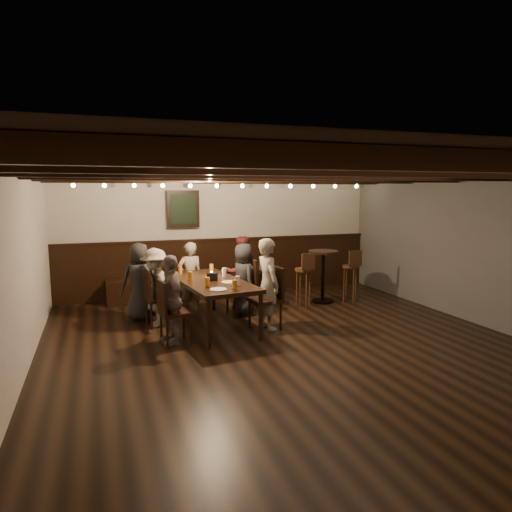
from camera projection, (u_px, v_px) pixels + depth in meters
name	position (u px, v px, depth m)	size (l,w,h in m)	color
room	(225.00, 249.00, 8.05)	(7.00, 7.00, 7.00)	black
dining_table	(211.00, 284.00, 6.99)	(1.11, 2.07, 0.74)	black
chair_left_near	(158.00, 308.00, 7.14)	(0.45, 0.45, 0.89)	black
chair_left_far	(174.00, 323.00, 6.34)	(0.45, 0.45, 0.89)	black
chair_right_near	(242.00, 298.00, 7.76)	(0.48, 0.48, 0.95)	black
chair_right_far	(266.00, 310.00, 6.96)	(0.48, 0.48, 0.96)	black
person_bench_left	(140.00, 281.00, 7.41)	(0.62, 0.41, 1.28)	#252427
person_bench_centre	(190.00, 277.00, 7.94)	(0.45, 0.29, 1.23)	gray
person_bench_right	(241.00, 272.00, 8.19)	(0.63, 0.49, 1.30)	maroon
person_left_near	(156.00, 287.00, 7.08)	(0.79, 0.46, 1.23)	gray
person_left_far	(171.00, 299.00, 6.27)	(0.73, 0.30, 1.24)	gray
person_right_near	(243.00, 279.00, 7.73)	(0.60, 0.39, 1.23)	black
person_right_far	(268.00, 284.00, 6.91)	(0.51, 0.33, 1.40)	gray
pint_a	(180.00, 270.00, 7.47)	(0.07, 0.07, 0.14)	#BF7219
pint_b	(211.00, 268.00, 7.66)	(0.07, 0.07, 0.14)	#BF7219
pint_c	(190.00, 276.00, 6.93)	(0.07, 0.07, 0.14)	#BF7219
pint_d	(224.00, 272.00, 7.28)	(0.07, 0.07, 0.14)	silver
pint_e	(208.00, 282.00, 6.48)	(0.07, 0.07, 0.14)	#BF7219
pint_f	(237.00, 281.00, 6.57)	(0.07, 0.07, 0.14)	silver
pint_g	(235.00, 285.00, 6.28)	(0.07, 0.07, 0.14)	#BF7219
plate_near	(219.00, 289.00, 6.29)	(0.24, 0.24, 0.01)	white
plate_far	(229.00, 282.00, 6.79)	(0.24, 0.24, 0.01)	white
condiment_caddy	(212.00, 277.00, 6.93)	(0.15, 0.10, 0.12)	black
candle	(212.00, 275.00, 7.30)	(0.05, 0.05, 0.05)	beige
high_top_table	(323.00, 268.00, 8.59)	(0.56, 0.56, 0.99)	black
bar_stool_left	(303.00, 287.00, 8.27)	(0.32, 0.34, 1.00)	#392412
bar_stool_right	(350.00, 283.00, 8.65)	(0.32, 0.33, 1.00)	#392412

